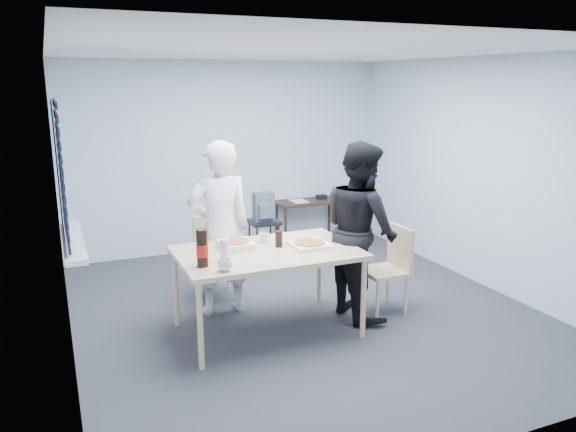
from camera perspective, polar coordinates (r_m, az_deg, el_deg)
name	(u,v)px	position (r m, az deg, el deg)	size (l,w,h in m)	color
room	(63,182)	(5.43, -21.89, 3.21)	(5.00, 5.00, 5.00)	#313035
dining_table	(267,256)	(5.20, -2.13, -4.12)	(1.65, 1.05, 0.80)	beige
chair_far	(215,250)	(6.23, -7.43, -3.47)	(0.42, 0.42, 0.89)	beige
chair_right	(391,263)	(5.85, 10.44, -4.70)	(0.42, 0.42, 0.89)	beige
person_white	(220,229)	(5.66, -6.94, -1.28)	(0.65, 0.42, 1.77)	silver
person_black	(360,230)	(5.62, 7.35, -1.40)	(0.86, 0.47, 1.77)	black
side_table	(308,206)	(8.19, 2.08, 1.06)	(0.95, 0.42, 0.63)	#36251A
stool	(264,229)	(7.44, -2.47, -1.28)	(0.38, 0.38, 0.53)	black
backpack	(264,207)	(7.36, -2.46, 0.91)	(0.27, 0.20, 0.38)	slate
pizza_box_a	(236,244)	(5.26, -5.32, -2.89)	(0.30, 0.30, 0.07)	white
pizza_box_b	(310,244)	(5.29, 2.21, -2.89)	(0.34, 0.34, 0.05)	white
mug_a	(225,265)	(4.65, -6.43, -4.99)	(0.12, 0.12, 0.10)	silver
mug_b	(264,238)	(5.43, -2.49, -2.21)	(0.10, 0.10, 0.09)	silver
cola_glass	(279,239)	(5.27, -0.94, -2.35)	(0.07, 0.07, 0.15)	black
soda_bottle	(202,249)	(4.75, -8.71, -3.30)	(0.10, 0.10, 0.32)	black
plastic_cups	(225,250)	(4.89, -6.43, -3.46)	(0.08, 0.08, 0.19)	silver
rubber_band	(304,258)	(4.96, 1.65, -4.27)	(0.05, 0.05, 0.00)	red
papers	(299,201)	(8.11, 1.13, 1.53)	(0.21, 0.29, 0.00)	white
black_box	(321,197)	(8.28, 3.41, 1.95)	(0.14, 0.10, 0.06)	black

